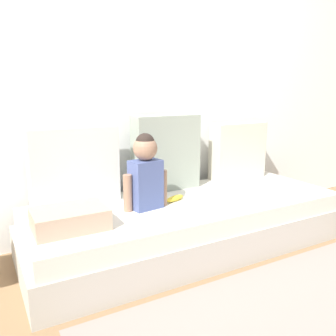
# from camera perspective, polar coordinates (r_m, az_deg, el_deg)

# --- Properties ---
(ground_plane) EXTENTS (12.00, 12.00, 0.00)m
(ground_plane) POSITION_cam_1_polar(r_m,az_deg,el_deg) (2.61, 3.24, -12.51)
(ground_plane) COLOR #93704C
(back_wall) EXTENTS (5.46, 0.10, 2.57)m
(back_wall) POSITION_cam_1_polar(r_m,az_deg,el_deg) (2.85, -2.64, 16.22)
(back_wall) COLOR white
(back_wall) RESTS_ON ground
(couch) EXTENTS (2.26, 0.86, 0.35)m
(couch) POSITION_cam_1_polar(r_m,az_deg,el_deg) (2.54, 3.29, -9.01)
(couch) COLOR beige
(couch) RESTS_ON ground
(throw_pillow_left) EXTENTS (0.59, 0.16, 0.52)m
(throw_pillow_left) POSITION_cam_1_polar(r_m,az_deg,el_deg) (2.44, -14.90, 0.37)
(throw_pillow_left) COLOR silver
(throw_pillow_left) RESTS_ON couch
(throw_pillow_center) EXTENTS (0.52, 0.16, 0.57)m
(throw_pillow_center) POSITION_cam_1_polar(r_m,az_deg,el_deg) (2.69, -0.32, 2.47)
(throw_pillow_center) COLOR #99A393
(throw_pillow_center) RESTS_ON couch
(throw_pillow_right) EXTENTS (0.50, 0.16, 0.48)m
(throw_pillow_right) POSITION_cam_1_polar(r_m,az_deg,el_deg) (3.09, 11.18, 2.73)
(throw_pillow_right) COLOR beige
(throw_pillow_right) RESTS_ON couch
(toddler) EXTENTS (0.31, 0.16, 0.49)m
(toddler) POSITION_cam_1_polar(r_m,az_deg,el_deg) (2.27, -3.70, -0.54)
(toddler) COLOR #4C5B93
(toddler) RESTS_ON couch
(banana) EXTENTS (0.18, 0.09, 0.04)m
(banana) POSITION_cam_1_polar(r_m,az_deg,el_deg) (2.45, 1.09, -4.92)
(banana) COLOR yellow
(banana) RESTS_ON couch
(folded_blanket) EXTENTS (0.40, 0.28, 0.12)m
(folded_blanket) POSITION_cam_1_polar(r_m,az_deg,el_deg) (2.06, -15.59, -7.88)
(folded_blanket) COLOR tan
(folded_blanket) RESTS_ON couch
(floor_rug) EXTENTS (2.03, 1.00, 0.01)m
(floor_rug) POSITION_cam_1_polar(r_m,az_deg,el_deg) (1.97, 19.87, -22.51)
(floor_rug) COLOR tan
(floor_rug) RESTS_ON ground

